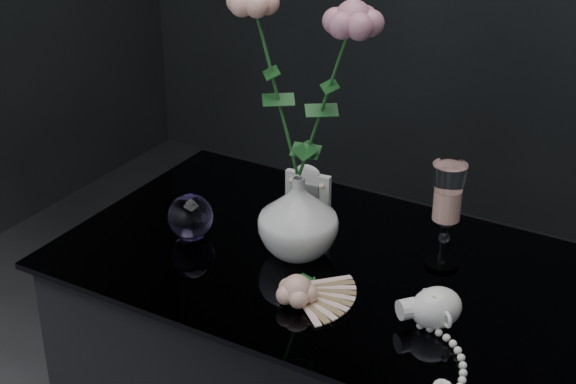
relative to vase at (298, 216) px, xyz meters
The scene contains 8 objects.
vase is the anchor object (origin of this frame).
wine_glass 0.26m from the vase, 21.03° to the left, with size 0.06×0.06×0.20m, color white, non-canonical shape.
picture_frame 0.12m from the vase, 110.21° to the left, with size 0.09×0.07×0.12m, color silver, non-canonical shape.
paperweight 0.21m from the vase, 166.64° to the right, with size 0.09×0.09×0.09m, color #8D76C0, non-canonical shape.
paper_fan 0.15m from the vase, 61.41° to the right, with size 0.20×0.16×0.02m, color beige, non-canonical shape.
loose_rose 0.17m from the vase, 61.03° to the right, with size 0.12×0.15×0.05m, color #EBAC97, non-canonical shape.
pearl_jar 0.31m from the vase, 15.70° to the right, with size 0.23×0.25×0.07m, color white, non-canonical shape.
roses 0.26m from the vase, 74.93° to the left, with size 0.26×0.10×0.37m.
Camera 1 is at (0.58, -1.16, 1.58)m, focal length 55.00 mm.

